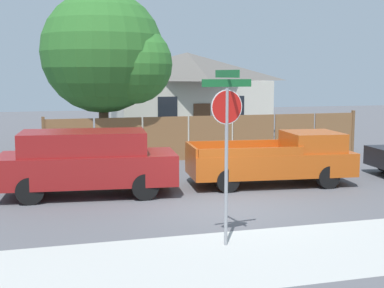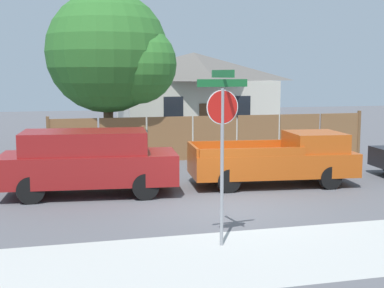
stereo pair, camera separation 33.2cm
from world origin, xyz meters
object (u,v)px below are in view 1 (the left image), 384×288
(oak_tree, at_px, (109,55))
(red_suv, at_px, (87,161))
(orange_pickup, at_px, (277,159))
(house, at_px, (187,93))
(stop_sign, at_px, (227,126))

(oak_tree, relative_size, red_suv, 1.33)
(oak_tree, xyz_separation_m, orange_pickup, (4.41, -6.55, -3.44))
(red_suv, bearing_deg, house, 69.70)
(house, relative_size, stop_sign, 2.44)
(house, xyz_separation_m, oak_tree, (-5.21, -7.10, 1.83))
(oak_tree, bearing_deg, stop_sign, -86.02)
(orange_pickup, height_order, stop_sign, stop_sign)
(orange_pickup, distance_m, stop_sign, 6.62)
(red_suv, distance_m, orange_pickup, 5.89)
(house, xyz_separation_m, red_suv, (-6.69, -13.62, -1.41))
(oak_tree, bearing_deg, red_suv, -102.80)
(red_suv, relative_size, orange_pickup, 0.98)
(house, height_order, stop_sign, house)
(house, relative_size, red_suv, 1.68)
(stop_sign, bearing_deg, oak_tree, 85.89)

